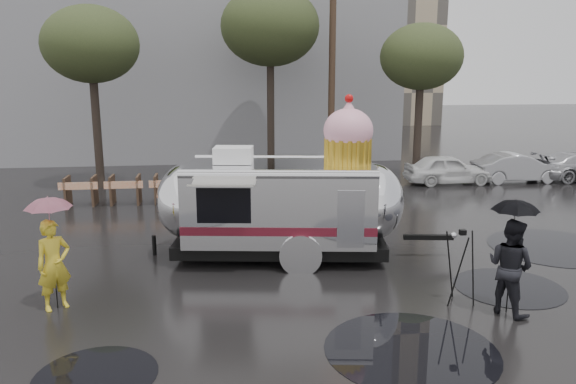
{
  "coord_description": "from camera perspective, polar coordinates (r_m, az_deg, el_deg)",
  "views": [
    {
      "loc": [
        -2.22,
        -9.64,
        4.65
      ],
      "look_at": [
        -0.59,
        3.8,
        1.65
      ],
      "focal_mm": 35.0,
      "sensor_mm": 36.0,
      "label": 1
    }
  ],
  "objects": [
    {
      "name": "parked_cars",
      "position": [
        26.08,
        25.7,
        2.58
      ],
      "size": [
        13.2,
        1.9,
        1.5
      ],
      "color": "silver",
      "rests_on": "ground"
    },
    {
      "name": "barricade_row",
      "position": [
        20.31,
        -16.18,
        0.27
      ],
      "size": [
        4.3,
        0.8,
        1.0
      ],
      "color": "#473323",
      "rests_on": "ground"
    },
    {
      "name": "puddles",
      "position": [
        12.99,
        13.85,
        -8.85
      ],
      "size": [
        13.37,
        8.77,
        0.01
      ],
      "color": "black",
      "rests_on": "ground"
    },
    {
      "name": "ground",
      "position": [
        10.94,
        5.63,
        -12.73
      ],
      "size": [
        120.0,
        120.0,
        0.0
      ],
      "primitive_type": "plane",
      "color": "black",
      "rests_on": "ground"
    },
    {
      "name": "tree_right",
      "position": [
        24.1,
        13.4,
        13.13
      ],
      "size": [
        3.36,
        3.36,
        6.42
      ],
      "color": "#382D26",
      "rests_on": "ground"
    },
    {
      "name": "tree_mid",
      "position": [
        24.8,
        -1.83,
        16.39
      ],
      "size": [
        4.2,
        4.2,
        8.03
      ],
      "color": "#382D26",
      "rests_on": "ground"
    },
    {
      "name": "umbrella_pink",
      "position": [
        11.63,
        -23.11,
        -2.13
      ],
      "size": [
        1.07,
        1.07,
        2.28
      ],
      "color": "#CA7891",
      "rests_on": "ground"
    },
    {
      "name": "tree_left",
      "position": [
        23.16,
        -19.4,
        13.87
      ],
      "size": [
        3.64,
        3.64,
        6.95
      ],
      "color": "#382D26",
      "rests_on": "ground"
    },
    {
      "name": "airstream_trailer",
      "position": [
        13.88,
        -0.42,
        -0.85
      ],
      "size": [
        7.6,
        3.21,
        4.12
      ],
      "rotation": [
        0.0,
        0.0,
        -0.14
      ],
      "color": "silver",
      "rests_on": "ground"
    },
    {
      "name": "person_right",
      "position": [
        11.61,
        21.64,
        -7.05
      ],
      "size": [
        0.89,
        1.03,
        1.88
      ],
      "primitive_type": "imported",
      "rotation": [
        0.0,
        0.0,
        2.11
      ],
      "color": "black",
      "rests_on": "ground"
    },
    {
      "name": "tripod",
      "position": [
        11.76,
        17.15,
        -6.56
      ],
      "size": [
        0.57,
        0.64,
        1.55
      ],
      "rotation": [
        0.0,
        0.0,
        -0.04
      ],
      "color": "black",
      "rests_on": "ground"
    },
    {
      "name": "grey_building",
      "position": [
        33.74,
        -10.29,
        15.44
      ],
      "size": [
        22.0,
        12.0,
        13.0
      ],
      "primitive_type": "cube",
      "color": "slate",
      "rests_on": "ground"
    },
    {
      "name": "utility_pole",
      "position": [
        24.11,
        4.49,
        12.38
      ],
      "size": [
        1.6,
        0.28,
        9.0
      ],
      "color": "#473323",
      "rests_on": "ground"
    },
    {
      "name": "person_left",
      "position": [
        11.91,
        -22.69,
        -6.84
      ],
      "size": [
        0.78,
        0.73,
        1.81
      ],
      "primitive_type": "imported",
      "rotation": [
        0.0,
        0.0,
        0.63
      ],
      "color": "yellow",
      "rests_on": "ground"
    },
    {
      "name": "umbrella_black",
      "position": [
        11.34,
        22.03,
        -2.4
      ],
      "size": [
        1.07,
        1.07,
        2.28
      ],
      "color": "black",
      "rests_on": "ground"
    }
  ]
}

